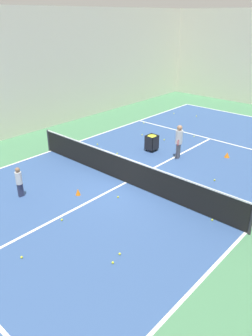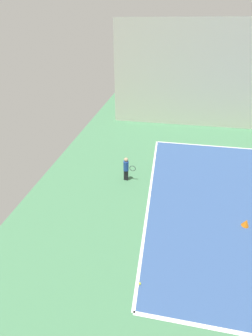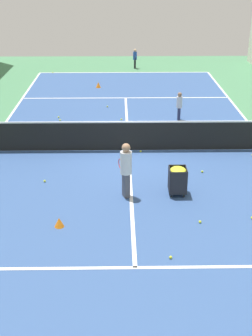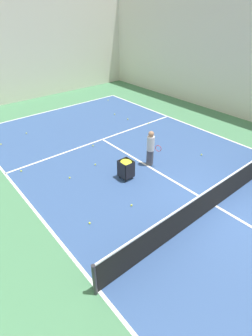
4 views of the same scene
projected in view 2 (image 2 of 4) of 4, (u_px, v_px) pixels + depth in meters
name	position (u px, v px, depth m)	size (l,w,h in m)	color
line_baseline_near	(150.00, 191.00, 9.84)	(10.02, 0.10, 0.00)	white
player_near_baseline	(126.00, 168.00, 10.21)	(0.26, 0.57, 1.18)	black
training_cone_0	(246.00, 223.00, 8.07)	(0.26, 0.26, 0.29)	orange
tennis_ball_10	(140.00, 284.00, 6.29)	(0.07, 0.07, 0.07)	yellow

